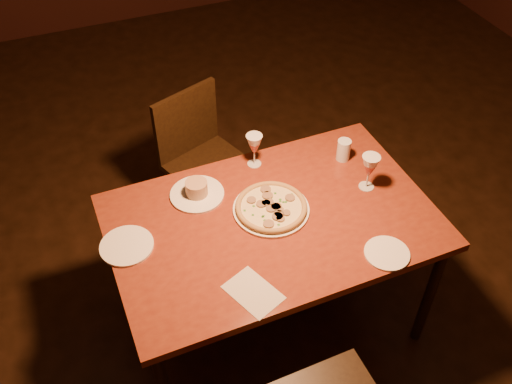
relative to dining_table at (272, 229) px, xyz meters
name	(u,v)px	position (x,y,z in m)	size (l,w,h in m)	color
floor	(295,305)	(0.15, 0.02, -0.68)	(7.00, 7.00, 0.00)	#311C10
dining_table	(272,229)	(0.00, 0.00, 0.00)	(1.40, 0.91, 0.75)	maroon
chair_far	(202,157)	(-0.07, 0.82, -0.21)	(0.52, 0.52, 0.84)	black
pizza_plate	(271,207)	(0.02, 0.05, 0.09)	(0.34, 0.34, 0.04)	white
ramekin_saucer	(197,191)	(-0.26, 0.26, 0.09)	(0.24, 0.24, 0.08)	white
wine_glass_far	(254,150)	(0.06, 0.36, 0.15)	(0.08, 0.08, 0.17)	#C25151
wine_glass_right	(369,172)	(0.48, 0.02, 0.16)	(0.08, 0.08, 0.18)	#C25151
water_tumbler	(344,150)	(0.47, 0.24, 0.12)	(0.06, 0.06, 0.11)	silver
side_plate_left	(127,246)	(-0.62, 0.08, 0.07)	(0.22, 0.22, 0.01)	white
side_plate_near	(387,253)	(0.35, -0.36, 0.07)	(0.19, 0.19, 0.01)	white
menu_card	(253,292)	(-0.22, -0.33, 0.07)	(0.15, 0.22, 0.00)	beige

